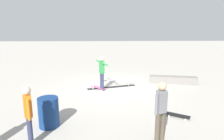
# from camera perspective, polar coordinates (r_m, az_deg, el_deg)

# --- Properties ---
(ground_plane) EXTENTS (60.00, 60.00, 0.00)m
(ground_plane) POSITION_cam_1_polar(r_m,az_deg,el_deg) (10.14, -0.27, -5.06)
(ground_plane) COLOR #ADA89E
(grind_rail) EXTENTS (2.45, 0.88, 0.39)m
(grind_rail) POSITION_cam_1_polar(r_m,az_deg,el_deg) (10.21, -0.09, -3.94)
(grind_rail) COLOR black
(grind_rail) RESTS_ON ground_plane
(skate_ledge) EXTENTS (2.48, 0.88, 0.39)m
(skate_ledge) POSITION_cam_1_polar(r_m,az_deg,el_deg) (11.32, 16.78, -2.69)
(skate_ledge) COLOR gray
(skate_ledge) RESTS_ON ground_plane
(skater_main) EXTENTS (0.59, 1.24, 1.64)m
(skater_main) POSITION_cam_1_polar(r_m,az_deg,el_deg) (9.59, -2.87, -0.22)
(skater_main) COLOR #2D3351
(skater_main) RESTS_ON ground_plane
(skateboard_main) EXTENTS (0.76, 0.65, 0.09)m
(skateboard_main) POSITION_cam_1_polar(r_m,az_deg,el_deg) (9.96, -3.83, -4.97)
(skateboard_main) COLOR #E05993
(skateboard_main) RESTS_ON ground_plane
(bystander_grey_shirt) EXTENTS (0.37, 0.26, 1.66)m
(bystander_grey_shirt) POSITION_cam_1_polar(r_m,az_deg,el_deg) (5.51, 13.57, -10.52)
(bystander_grey_shirt) COLOR brown
(bystander_grey_shirt) RESTS_ON ground_plane
(bystander_orange_shirt) EXTENTS (0.26, 0.35, 1.60)m
(bystander_orange_shirt) POSITION_cam_1_polar(r_m,az_deg,el_deg) (5.62, -22.42, -11.10)
(bystander_orange_shirt) COLOR #2D3351
(bystander_orange_shirt) RESTS_ON ground_plane
(loose_skateboard_black) EXTENTS (0.79, 0.59, 0.09)m
(loose_skateboard_black) POSITION_cam_1_polar(r_m,az_deg,el_deg) (7.40, 17.99, -11.95)
(loose_skateboard_black) COLOR black
(loose_skateboard_black) RESTS_ON ground_plane
(trash_bin) EXTENTS (0.62, 0.62, 0.92)m
(trash_bin) POSITION_cam_1_polar(r_m,az_deg,el_deg) (6.62, -17.35, -11.24)
(trash_bin) COLOR navy
(trash_bin) RESTS_ON ground_plane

